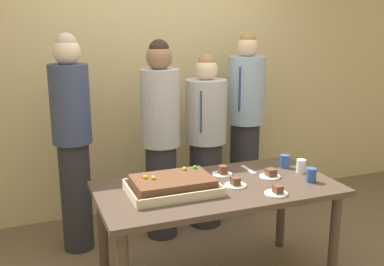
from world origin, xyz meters
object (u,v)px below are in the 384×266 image
object	(u,v)px
person_striped_tie_right	(161,137)
person_serving_front	(206,141)
plated_slice_near_left	(277,192)
person_far_right_suit	(245,122)
plated_slice_far_right	(222,172)
drink_cup_middle	(301,166)
person_green_shirt_behind	(73,140)
drink_cup_far_end	(284,161)
drink_cup_nearest	(311,175)
plated_slice_far_left	(235,183)
sheet_cake	(173,185)
cake_server_utensil	(248,170)
party_table	(217,199)
plated_slice_near_right	(270,174)

from	to	relation	value
person_striped_tie_right	person_serving_front	bearing A→B (deg)	111.63
plated_slice_near_left	person_far_right_suit	xyz separation A→B (m)	(0.51, 1.41, 0.13)
plated_slice_far_right	drink_cup_middle	bearing A→B (deg)	-15.79
person_green_shirt_behind	person_striped_tie_right	size ratio (longest dim) A/B	1.03
plated_slice_far_right	person_far_right_suit	size ratio (longest dim) A/B	0.08
drink_cup_middle	drink_cup_far_end	size ratio (longest dim) A/B	1.00
plated_slice_near_left	drink_cup_nearest	world-z (taller)	drink_cup_nearest
plated_slice_far_right	plated_slice_far_left	bearing A→B (deg)	-93.20
plated_slice_near_left	person_striped_tie_right	world-z (taller)	person_striped_tie_right
sheet_cake	cake_server_utensil	distance (m)	0.72
plated_slice_far_left	drink_cup_middle	world-z (taller)	drink_cup_middle
party_table	person_far_right_suit	xyz separation A→B (m)	(0.80, 1.13, 0.25)
sheet_cake	cake_server_utensil	xyz separation A→B (m)	(0.68, 0.22, -0.04)
plated_slice_near_left	party_table	bearing A→B (deg)	136.13
person_serving_front	plated_slice_far_right	bearing A→B (deg)	19.44
person_far_right_suit	drink_cup_nearest	bearing A→B (deg)	37.99
cake_server_utensil	plated_slice_far_right	bearing A→B (deg)	-172.91
drink_cup_far_end	person_green_shirt_behind	world-z (taller)	person_green_shirt_behind
plated_slice_near_left	plated_slice_far_right	size ratio (longest dim) A/B	1.00
plated_slice_near_left	plated_slice_far_left	bearing A→B (deg)	128.58
person_far_right_suit	plated_slice_near_right	bearing A→B (deg)	26.26
plated_slice_far_left	drink_cup_middle	bearing A→B (deg)	7.77
party_table	person_far_right_suit	bearing A→B (deg)	54.57
plated_slice_far_left	party_table	bearing A→B (deg)	154.84
plated_slice_far_right	person_striped_tie_right	world-z (taller)	person_striped_tie_right
plated_slice_far_right	person_green_shirt_behind	size ratio (longest dim) A/B	0.08
drink_cup_far_end	person_serving_front	world-z (taller)	person_serving_front
drink_cup_nearest	drink_cup_far_end	size ratio (longest dim) A/B	1.00
plated_slice_near_right	drink_cup_nearest	xyz separation A→B (m)	(0.22, -0.19, 0.03)
plated_slice_far_right	person_green_shirt_behind	xyz separation A→B (m)	(-0.98, 0.73, 0.16)
sheet_cake	plated_slice_far_left	size ratio (longest dim) A/B	3.90
person_green_shirt_behind	drink_cup_middle	bearing A→B (deg)	30.27
plated_slice_near_right	drink_cup_middle	xyz separation A→B (m)	(0.27, 0.01, 0.03)
drink_cup_middle	person_far_right_suit	distance (m)	1.11
plated_slice_far_left	person_far_right_suit	world-z (taller)	person_far_right_suit
drink_cup_middle	cake_server_utensil	xyz separation A→B (m)	(-0.34, 0.19, -0.05)
party_table	drink_cup_nearest	xyz separation A→B (m)	(0.64, -0.17, 0.15)
person_far_right_suit	cake_server_utensil	bearing A→B (deg)	18.68
plated_slice_near_right	person_green_shirt_behind	xyz separation A→B (m)	(-1.28, 0.90, 0.16)
plated_slice_near_left	drink_cup_nearest	xyz separation A→B (m)	(0.35, 0.12, 0.03)
person_green_shirt_behind	party_table	bearing A→B (deg)	13.10
party_table	person_serving_front	bearing A→B (deg)	71.71
plated_slice_far_right	person_serving_front	size ratio (longest dim) A/B	0.09
plated_slice_far_right	drink_cup_far_end	world-z (taller)	drink_cup_far_end
drink_cup_nearest	person_green_shirt_behind	bearing A→B (deg)	143.98
person_striped_tie_right	person_green_shirt_behind	bearing A→B (deg)	-79.75
plated_slice_near_left	drink_cup_far_end	xyz separation A→B (m)	(0.35, 0.46, 0.03)
drink_cup_middle	cake_server_utensil	size ratio (longest dim) A/B	0.50
person_far_right_suit	person_striped_tie_right	bearing A→B (deg)	-31.09
party_table	drink_cup_far_end	size ratio (longest dim) A/B	16.48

